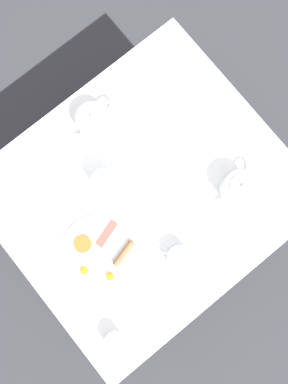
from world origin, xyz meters
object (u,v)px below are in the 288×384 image
teacup_with_saucer_left (179,257)px  fork_by_plate (32,163)px  knife_by_plate (167,125)px  water_glass_tall (105,182)px  teapot_far (95,122)px  breakfast_plate (102,256)px  creamer_jug (113,342)px  teapot_near (239,188)px

teacup_with_saucer_left → fork_by_plate: teacup_with_saucer_left is taller
knife_by_plate → teacup_with_saucer_left: bearing=-35.0°
water_glass_tall → teapot_far: bearing=150.9°
breakfast_plate → creamer_jug: bearing=-30.2°
teapot_near → teapot_far: bearing=-82.1°
breakfast_plate → creamer_jug: creamer_jug is taller
teacup_with_saucer_left → water_glass_tall: 0.36m
water_glass_tall → knife_by_plate: (-0.03, 0.31, -0.06)m
water_glass_tall → fork_by_plate: bearing=-145.4°
teapot_near → fork_by_plate: teapot_near is taller
teapot_near → teapot_far: (-0.51, -0.24, 0.00)m
teapot_near → creamer_jug: teapot_near is taller
teapot_far → knife_by_plate: 0.27m
water_glass_tall → teacup_with_saucer_left: bearing=6.1°
water_glass_tall → breakfast_plate: bearing=-41.4°
teacup_with_saucer_left → fork_by_plate: bearing=-161.5°
knife_by_plate → water_glass_tall: bearing=-84.2°
breakfast_plate → knife_by_plate: (-0.22, 0.48, -0.01)m
breakfast_plate → teacup_with_saucer_left: (0.17, 0.21, 0.02)m
creamer_jug → knife_by_plate: bearing=127.0°
fork_by_plate → knife_by_plate: size_ratio=0.77×
teapot_far → fork_by_plate: (-0.04, -0.27, -0.05)m
teapot_far → fork_by_plate: size_ratio=1.42×
fork_by_plate → creamer_jug: bearing=-12.9°
breakfast_plate → teapot_near: (0.12, 0.52, 0.04)m
breakfast_plate → teapot_far: size_ratio=1.45×
teacup_with_saucer_left → knife_by_plate: teacup_with_saucer_left is taller
creamer_jug → teapot_far: bearing=146.4°
teacup_with_saucer_left → creamer_jug: teacup_with_saucer_left is taller
teapot_far → creamer_jug: size_ratio=2.36×
creamer_jug → knife_by_plate: 0.79m
water_glass_tall → knife_by_plate: water_glass_tall is taller
water_glass_tall → creamer_jug: (0.44, -0.31, -0.03)m
teapot_near → knife_by_plate: size_ratio=1.08×
knife_by_plate → teapot_far: bearing=-128.3°
breakfast_plate → creamer_jug: size_ratio=3.43×
breakfast_plate → knife_by_plate: bearing=114.9°
teacup_with_saucer_left → fork_by_plate: (-0.59, -0.20, -0.03)m
teapot_far → creamer_jug: bearing=43.3°
teapot_near → fork_by_plate: 0.75m
creamer_jug → fork_by_plate: 0.69m
teacup_with_saucer_left → teapot_far: bearing=172.8°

